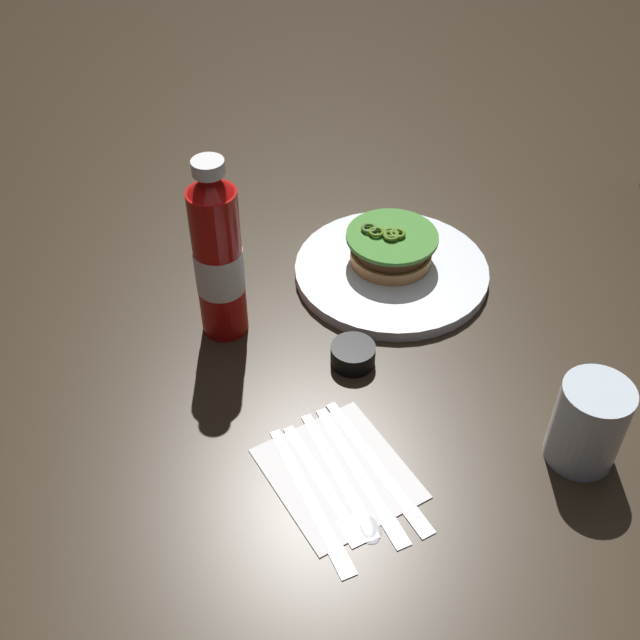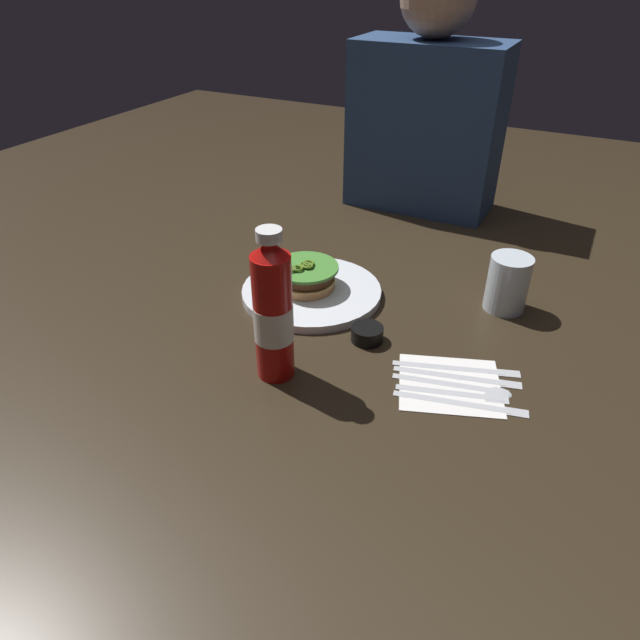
# 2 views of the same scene
# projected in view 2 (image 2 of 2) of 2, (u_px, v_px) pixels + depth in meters

# --- Properties ---
(ground_plane) EXTENTS (3.00, 3.00, 0.00)m
(ground_plane) POSITION_uv_depth(u_px,v_px,m) (353.00, 317.00, 1.08)
(ground_plane) COLOR #2E2417
(dinner_plate) EXTENTS (0.28, 0.28, 0.02)m
(dinner_plate) POSITION_uv_depth(u_px,v_px,m) (312.00, 292.00, 1.15)
(dinner_plate) COLOR white
(dinner_plate) RESTS_ON ground_plane
(burger_sandwich) EXTENTS (0.13, 0.13, 0.05)m
(burger_sandwich) POSITION_uv_depth(u_px,v_px,m) (306.00, 276.00, 1.14)
(burger_sandwich) COLOR tan
(burger_sandwich) RESTS_ON dinner_plate
(ketchup_bottle) EXTENTS (0.06, 0.06, 0.26)m
(ketchup_bottle) POSITION_uv_depth(u_px,v_px,m) (273.00, 313.00, 0.88)
(ketchup_bottle) COLOR #B50F0C
(ketchup_bottle) RESTS_ON ground_plane
(water_glass) EXTENTS (0.08, 0.08, 0.11)m
(water_glass) POSITION_uv_depth(u_px,v_px,m) (508.00, 283.00, 1.08)
(water_glass) COLOR silver
(water_glass) RESTS_ON ground_plane
(condiment_cup) EXTENTS (0.06, 0.06, 0.03)m
(condiment_cup) POSITION_uv_depth(u_px,v_px,m) (367.00, 334.00, 1.01)
(condiment_cup) COLOR black
(condiment_cup) RESTS_ON ground_plane
(napkin) EXTENTS (0.20, 0.19, 0.00)m
(napkin) POSITION_uv_depth(u_px,v_px,m) (450.00, 384.00, 0.92)
(napkin) COLOR white
(napkin) RESTS_ON ground_plane
(table_knife) EXTENTS (0.20, 0.06, 0.00)m
(table_knife) POSITION_uv_depth(u_px,v_px,m) (469.00, 403.00, 0.87)
(table_knife) COLOR silver
(table_knife) RESTS_ON napkin
(fork_utensil) EXTENTS (0.17, 0.07, 0.00)m
(fork_utensil) POSITION_uv_depth(u_px,v_px,m) (463.00, 393.00, 0.89)
(fork_utensil) COLOR silver
(fork_utensil) RESTS_ON napkin
(spoon_utensil) EXTENTS (0.19, 0.06, 0.00)m
(spoon_utensil) POSITION_uv_depth(u_px,v_px,m) (469.00, 385.00, 0.91)
(spoon_utensil) COLOR silver
(spoon_utensil) RESTS_ON napkin
(butter_knife) EXTENTS (0.20, 0.06, 0.00)m
(butter_knife) POSITION_uv_depth(u_px,v_px,m) (465.00, 376.00, 0.93)
(butter_knife) COLOR silver
(butter_knife) RESTS_ON napkin
(steak_knife) EXTENTS (0.20, 0.08, 0.00)m
(steak_knife) POSITION_uv_depth(u_px,v_px,m) (464.00, 368.00, 0.95)
(steak_knife) COLOR silver
(steak_knife) RESTS_ON napkin
(diner_person) EXTENTS (0.37, 0.18, 0.58)m
(diner_person) POSITION_uv_depth(u_px,v_px,m) (427.00, 109.00, 1.42)
(diner_person) COLOR navy
(diner_person) RESTS_ON ground_plane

